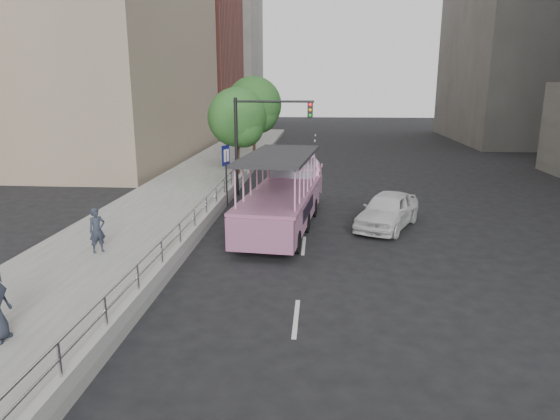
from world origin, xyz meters
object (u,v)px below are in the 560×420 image
Objects in this scene: traffic_signal at (258,131)px; street_tree_near at (239,120)px; duck_boat at (285,197)px; street_tree_far at (255,107)px; pedestrian_near at (97,230)px; car at (388,210)px; parking_sign at (226,169)px.

traffic_signal is 3.80m from street_tree_near.
street_tree_near is at bearing 110.66° from duck_boat.
street_tree_far is (-3.20, 15.01, 3.12)m from duck_boat.
duck_boat is 1.53× the size of street_tree_far.
traffic_signal is 9.57m from street_tree_far.
pedestrian_near is 0.24× the size of street_tree_far.
car is 2.87× the size of pedestrian_near.
street_tree_near reaches higher than duck_boat.
car is at bearing -43.34° from traffic_signal.
duck_boat is 1.89× the size of traffic_signal.
duck_boat is 4.40m from parking_sign.
duck_boat is 6.30m from traffic_signal.
traffic_signal is at bearing 62.86° from parking_sign.
parking_sign is at bearing -117.14° from traffic_signal.
car is 11.43m from pedestrian_near.
street_tree_near is at bearing 92.93° from parking_sign.
pedestrian_near is at bearing -139.87° from duck_boat.
street_tree_near reaches higher than pedestrian_near.
duck_boat is at bearing -72.12° from traffic_signal.
street_tree_near is (-0.30, 5.95, 1.95)m from parking_sign.
street_tree_far reaches higher than duck_boat.
street_tree_far reaches higher than pedestrian_near.
traffic_signal is at bearing -81.57° from street_tree_far.
street_tree_far is at bearing 140.74° from car.
street_tree_near is 0.89× the size of street_tree_far.
street_tree_far is (-7.51, 15.20, 3.55)m from car.
car is 1.47× the size of parking_sign.
pedestrian_near is at bearing -100.54° from street_tree_near.
traffic_signal is 0.81× the size of street_tree_far.
street_tree_far is at bearing 102.03° from duck_boat.
duck_boat is at bearing -44.68° from parking_sign.
street_tree_far is (2.82, 20.08, 3.24)m from pedestrian_near.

